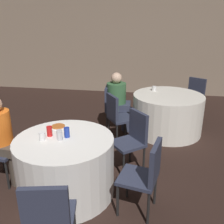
{
  "coord_description": "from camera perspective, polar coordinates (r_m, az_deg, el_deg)",
  "views": [
    {
      "loc": [
        1.09,
        -2.48,
        2.05
      ],
      "look_at": [
        0.56,
        0.75,
        0.84
      ],
      "focal_mm": 40.0,
      "sensor_mm": 36.0,
      "label": 1
    }
  ],
  "objects": [
    {
      "name": "ground_plane",
      "position": [
        3.4,
        -11.92,
        -17.35
      ],
      "size": [
        16.0,
        16.0,
        0.0
      ],
      "primitive_type": "plane",
      "color": "black"
    },
    {
      "name": "wall_back",
      "position": [
        7.39,
        0.92,
        15.26
      ],
      "size": [
        16.0,
        0.06,
        2.8
      ],
      "color": "gray",
      "rests_on": "ground_plane"
    },
    {
      "name": "table_near",
      "position": [
        3.18,
        -10.52,
        -12.02
      ],
      "size": [
        1.18,
        1.18,
        0.74
      ],
      "color": "white",
      "rests_on": "ground_plane"
    },
    {
      "name": "table_far",
      "position": [
        4.88,
        12.49,
        -0.35
      ],
      "size": [
        1.31,
        1.31,
        0.74
      ],
      "color": "white",
      "rests_on": "ground_plane"
    },
    {
      "name": "chair_near_northeast",
      "position": [
        3.52,
        4.79,
        -5.49
      ],
      "size": [
        0.56,
        0.56,
        0.87
      ],
      "rotation": [
        0.0,
        0.0,
        -4.01
      ],
      "color": "#2D3347",
      "rests_on": "ground_plane"
    },
    {
      "name": "chair_near_south",
      "position": [
        2.3,
        -14.28,
        -22.06
      ],
      "size": [
        0.47,
        0.48,
        0.87
      ],
      "rotation": [
        0.0,
        0.0,
        0.21
      ],
      "color": "#2D3347",
      "rests_on": "ground_plane"
    },
    {
      "name": "chair_near_east",
      "position": [
        2.76,
        7.83,
        -13.42
      ],
      "size": [
        0.48,
        0.47,
        0.87
      ],
      "rotation": [
        0.0,
        0.0,
        1.36
      ],
      "color": "#2D3347",
      "rests_on": "ground_plane"
    },
    {
      "name": "chair_far_west",
      "position": [
        4.8,
        -0.09,
        1.78
      ],
      "size": [
        0.43,
        0.43,
        0.87
      ],
      "rotation": [
        0.0,
        0.0,
        -1.49
      ],
      "color": "#2D3347",
      "rests_on": "ground_plane"
    },
    {
      "name": "chair_far_southwest",
      "position": [
        4.29,
        1.14,
        -0.49
      ],
      "size": [
        0.56,
        0.56,
        0.87
      ],
      "rotation": [
        0.0,
        0.0,
        -0.98
      ],
      "color": "#2D3347",
      "rests_on": "ground_plane"
    },
    {
      "name": "chair_far_northeast",
      "position": [
        5.73,
        18.28,
        3.85
      ],
      "size": [
        0.56,
        0.56,
        0.87
      ],
      "rotation": [
        0.0,
        0.0,
        -3.74
      ],
      "color": "#2D3347",
      "rests_on": "ground_plane"
    },
    {
      "name": "person_green_jacket",
      "position": [
        4.77,
        1.76,
        2.45
      ],
      "size": [
        0.52,
        0.38,
        1.14
      ],
      "rotation": [
        0.0,
        0.0,
        -1.49
      ],
      "color": "#33384C",
      "rests_on": "ground_plane"
    },
    {
      "name": "person_orange_shirt",
      "position": [
        3.5,
        -23.28,
        -6.15
      ],
      "size": [
        0.5,
        0.34,
        1.18
      ],
      "rotation": [
        0.0,
        0.0,
        -1.69
      ],
      "color": "#4C4238",
      "rests_on": "ground_plane"
    },
    {
      "name": "pizza_plate_near",
      "position": [
        3.33,
        -12.2,
        -3.25
      ],
      "size": [
        0.22,
        0.22,
        0.02
      ],
      "color": "white",
      "rests_on": "table_near"
    },
    {
      "name": "soda_can_red",
      "position": [
        3.08,
        -14.1,
        -4.28
      ],
      "size": [
        0.07,
        0.07,
        0.12
      ],
      "color": "red",
      "rests_on": "table_near"
    },
    {
      "name": "soda_can_blue",
      "position": [
        3.01,
        -10.28,
        -4.6
      ],
      "size": [
        0.07,
        0.07,
        0.12
      ],
      "color": "#1E38A5",
      "rests_on": "table_near"
    },
    {
      "name": "soda_can_silver",
      "position": [
        2.96,
        -11.93,
        -5.17
      ],
      "size": [
        0.07,
        0.07,
        0.12
      ],
      "color": "silver",
      "rests_on": "table_near"
    },
    {
      "name": "cup_near",
      "position": [
        3.01,
        -15.67,
        -5.35
      ],
      "size": [
        0.07,
        0.07,
        0.09
      ],
      "color": "white",
      "rests_on": "table_near"
    },
    {
      "name": "cup_far",
      "position": [
        4.99,
        9.59,
        5.34
      ],
      "size": [
        0.09,
        0.09,
        0.09
      ],
      "color": "white",
      "rests_on": "table_far"
    }
  ]
}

